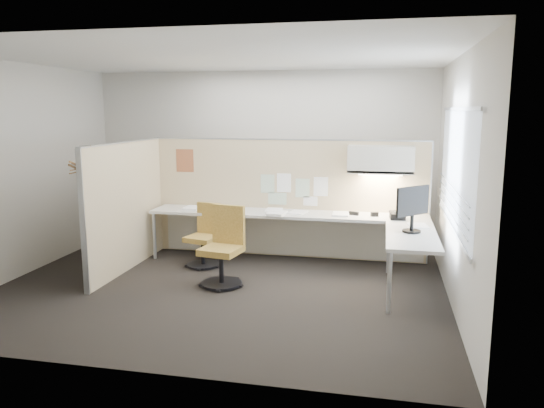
% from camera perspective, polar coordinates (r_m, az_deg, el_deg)
% --- Properties ---
extents(floor, '(5.50, 4.50, 0.01)m').
position_cam_1_polar(floor, '(6.77, -5.47, -8.88)').
color(floor, black).
rests_on(floor, ground).
extents(ceiling, '(5.50, 4.50, 0.01)m').
position_cam_1_polar(ceiling, '(6.43, -5.91, 15.53)').
color(ceiling, white).
rests_on(ceiling, wall_back).
extents(wall_back, '(5.50, 0.02, 2.80)m').
position_cam_1_polar(wall_back, '(8.61, -1.13, 4.84)').
color(wall_back, beige).
rests_on(wall_back, ground).
extents(wall_front, '(5.50, 0.02, 2.80)m').
position_cam_1_polar(wall_front, '(4.38, -14.61, -0.64)').
color(wall_front, beige).
rests_on(wall_front, ground).
extents(wall_left, '(0.02, 4.50, 2.80)m').
position_cam_1_polar(wall_left, '(7.74, -25.51, 3.25)').
color(wall_left, beige).
rests_on(wall_left, ground).
extents(wall_right, '(0.02, 4.50, 2.80)m').
position_cam_1_polar(wall_right, '(6.20, 19.34, 2.20)').
color(wall_right, beige).
rests_on(wall_right, ground).
extents(window_pane, '(0.01, 2.80, 1.30)m').
position_cam_1_polar(window_pane, '(6.18, 19.19, 3.59)').
color(window_pane, '#9AA5B3').
rests_on(window_pane, wall_right).
extents(partition_back, '(4.10, 0.06, 1.75)m').
position_cam_1_polar(partition_back, '(7.93, 1.68, 0.56)').
color(partition_back, '#CDB58D').
rests_on(partition_back, floor).
extents(partition_left, '(0.06, 2.20, 1.75)m').
position_cam_1_polar(partition_left, '(7.56, -15.35, -0.28)').
color(partition_left, '#CDB58D').
rests_on(partition_left, floor).
extents(desk, '(4.00, 2.07, 0.73)m').
position_cam_1_polar(desk, '(7.47, 3.89, -2.20)').
color(desk, beige).
rests_on(desk, floor).
extents(overhead_bin, '(0.90, 0.36, 0.38)m').
position_cam_1_polar(overhead_bin, '(7.52, 11.63, 4.70)').
color(overhead_bin, beige).
rests_on(overhead_bin, partition_back).
extents(task_light_strip, '(0.60, 0.06, 0.02)m').
position_cam_1_polar(task_light_strip, '(7.54, 11.57, 3.12)').
color(task_light_strip, '#FFEABF').
rests_on(task_light_strip, overhead_bin).
extents(pinned_papers, '(1.01, 0.00, 0.47)m').
position_cam_1_polar(pinned_papers, '(7.86, 2.22, 1.63)').
color(pinned_papers, '#8CBF8C').
rests_on(pinned_papers, partition_back).
extents(poster, '(0.28, 0.00, 0.35)m').
position_cam_1_polar(poster, '(8.26, -9.35, 4.62)').
color(poster, '#DE5D1C').
rests_on(poster, partition_back).
extents(chair_left, '(0.49, 0.51, 0.87)m').
position_cam_1_polar(chair_left, '(7.57, -7.22, -3.59)').
color(chair_left, black).
rests_on(chair_left, floor).
extents(chair_right, '(0.53, 0.55, 0.99)m').
position_cam_1_polar(chair_right, '(6.73, -5.22, -4.84)').
color(chair_right, black).
rests_on(chair_right, floor).
extents(monitor, '(0.39, 0.40, 0.56)m').
position_cam_1_polar(monitor, '(6.57, 14.89, -0.22)').
color(monitor, black).
rests_on(monitor, desk).
extents(phone, '(0.23, 0.21, 0.12)m').
position_cam_1_polar(phone, '(7.35, 13.31, -1.21)').
color(phone, black).
rests_on(phone, desk).
extents(stapler, '(0.14, 0.09, 0.05)m').
position_cam_1_polar(stapler, '(7.53, 8.79, -1.00)').
color(stapler, black).
rests_on(stapler, desk).
extents(tape_dispenser, '(0.11, 0.08, 0.06)m').
position_cam_1_polar(tape_dispenser, '(7.49, 10.97, -1.09)').
color(tape_dispenser, black).
rests_on(tape_dispenser, desk).
extents(coat_hook, '(0.18, 0.49, 1.45)m').
position_cam_1_polar(coat_hook, '(6.71, -19.88, 2.78)').
color(coat_hook, silver).
rests_on(coat_hook, partition_left).
extents(paper_stack_0, '(0.25, 0.32, 0.03)m').
position_cam_1_polar(paper_stack_0, '(7.98, -8.51, -0.43)').
color(paper_stack_0, white).
rests_on(paper_stack_0, desk).
extents(paper_stack_1, '(0.24, 0.31, 0.02)m').
position_cam_1_polar(paper_stack_1, '(7.88, -4.93, -0.53)').
color(paper_stack_1, white).
rests_on(paper_stack_1, desk).
extents(paper_stack_2, '(0.25, 0.31, 0.04)m').
position_cam_1_polar(paper_stack_2, '(7.65, 0.21, -0.75)').
color(paper_stack_2, white).
rests_on(paper_stack_2, desk).
extents(paper_stack_3, '(0.29, 0.34, 0.01)m').
position_cam_1_polar(paper_stack_3, '(7.61, 2.81, -0.92)').
color(paper_stack_3, white).
rests_on(paper_stack_3, desk).
extents(paper_stack_4, '(0.24, 0.31, 0.02)m').
position_cam_1_polar(paper_stack_4, '(7.51, 7.40, -1.09)').
color(paper_stack_4, white).
rests_on(paper_stack_4, desk).
extents(paper_stack_5, '(0.27, 0.33, 0.02)m').
position_cam_1_polar(paper_stack_5, '(6.96, 15.40, -2.29)').
color(paper_stack_5, white).
rests_on(paper_stack_5, desk).
extents(paper_stack_6, '(0.27, 0.33, 0.04)m').
position_cam_1_polar(paper_stack_6, '(7.48, 0.53, -1.01)').
color(paper_stack_6, white).
rests_on(paper_stack_6, desk).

